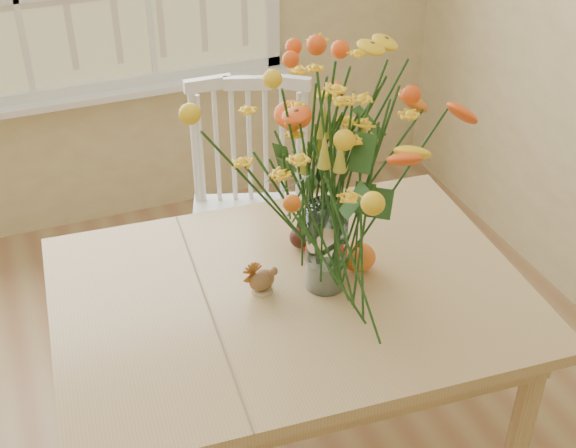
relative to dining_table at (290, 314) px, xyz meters
name	(u,v)px	position (x,y,z in m)	size (l,w,h in m)	color
dining_table	(290,314)	(0.00, 0.00, 0.00)	(1.44, 1.07, 0.74)	tan
windsor_chair	(251,199)	(0.15, 0.78, -0.08)	(0.58, 0.57, 1.00)	white
flower_vase	(329,165)	(0.11, -0.01, 0.50)	(0.57, 0.57, 0.68)	white
pumpkin	(358,258)	(0.23, 0.02, 0.13)	(0.11, 0.11, 0.08)	orange
turkey_figurine	(262,280)	(-0.08, 0.02, 0.13)	(0.09, 0.07, 0.10)	#CCB78C
dark_gourd	(302,238)	(0.11, 0.19, 0.13)	(0.13, 0.08, 0.07)	#38160F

